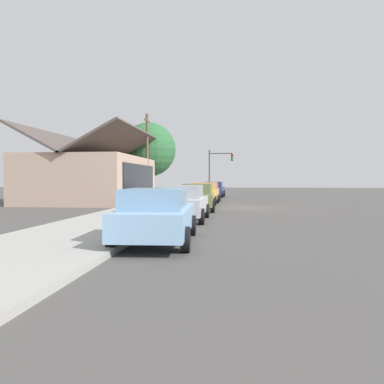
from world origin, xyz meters
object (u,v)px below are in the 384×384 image
Objects in this scene: car_skyblue at (157,215)px; traffic_light_main at (219,165)px; car_mustard at (204,193)px; shade_tree at (149,150)px; utility_pole_wooden at (147,155)px; fire_hydrant_red at (153,210)px; car_silver at (183,203)px; car_coral at (209,191)px; car_navy at (214,189)px; car_olive at (197,197)px.

car_skyblue is 0.94× the size of traffic_light_main.
shade_tree reaches higher than car_mustard.
car_skyblue is 22.68m from utility_pole_wooden.
car_mustard is 6.32× the size of fire_hydrant_red.
car_silver is 0.60× the size of utility_pole_wooden.
car_coral and car_navy have the same top height.
shade_tree reaches higher than car_skyblue.
car_silver is at bearing -163.16° from shade_tree.
car_silver is 0.96× the size of car_olive.
car_skyblue is at bearing -166.70° from fire_hydrant_red.
car_coral is (11.12, 0.06, -0.00)m from car_olive.
traffic_light_main reaches higher than car_coral.
traffic_light_main is 27.71m from fire_hydrant_red.
shade_tree is at bearing 10.18° from car_skyblue.
shade_tree is at bearing 20.13° from car_olive.
utility_pole_wooden is (15.83, 5.33, 3.11)m from car_silver.
car_mustard and car_navy have the same top height.
traffic_light_main is 12.81m from utility_pole_wooden.
car_olive is at bearing -152.09° from utility_pole_wooden.
fire_hydrant_red is (-5.84, 1.39, -0.32)m from car_olive.
utility_pole_wooden is (4.39, 5.31, 3.11)m from car_mustard.
car_silver is at bearing -2.72° from car_skyblue.
car_mustard is at bearing -178.79° from car_navy.
traffic_light_main is (21.65, -0.27, 2.68)m from car_olive.
fire_hydrant_red is at bearing 10.15° from car_skyblue.
utility_pole_wooden is (21.81, 5.37, 3.11)m from car_skyblue.
car_silver is at bearing -161.40° from utility_pole_wooden.
car_coral is 0.86× the size of traffic_light_main.
car_navy is at bearing -3.48° from fire_hydrant_red.
car_navy is at bearing -3.23° from car_skyblue.
fire_hydrant_red is at bearing 176.55° from traffic_light_main.
car_olive is (5.66, -0.06, 0.00)m from car_silver.
fire_hydrant_red is at bearing 97.85° from car_silver.
traffic_light_main reaches higher than car_mustard.
fire_hydrant_red is at bearing -166.67° from shade_tree.
car_olive is at bearing -13.35° from fire_hydrant_red.
car_skyblue is 1.10× the size of car_coral.
fire_hydrant_red is at bearing 175.06° from car_mustard.
fire_hydrant_red is at bearing 164.04° from car_olive.
car_navy is 6.92× the size of fire_hydrant_red.
utility_pole_wooden is at bearing 25.30° from car_olive.
car_mustard is (5.78, 0.08, -0.00)m from car_olive.
car_navy is at bearing 176.71° from traffic_light_main.
car_mustard reaches higher than fire_hydrant_red.
shade_tree reaches higher than car_coral.
car_olive is 11.92m from utility_pole_wooden.
car_coral is at bearing -79.88° from utility_pole_wooden.
traffic_light_main is at bearing -4.59° from car_coral.
car_olive and car_navy have the same top height.
traffic_light_main is 7.32× the size of fire_hydrant_red.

